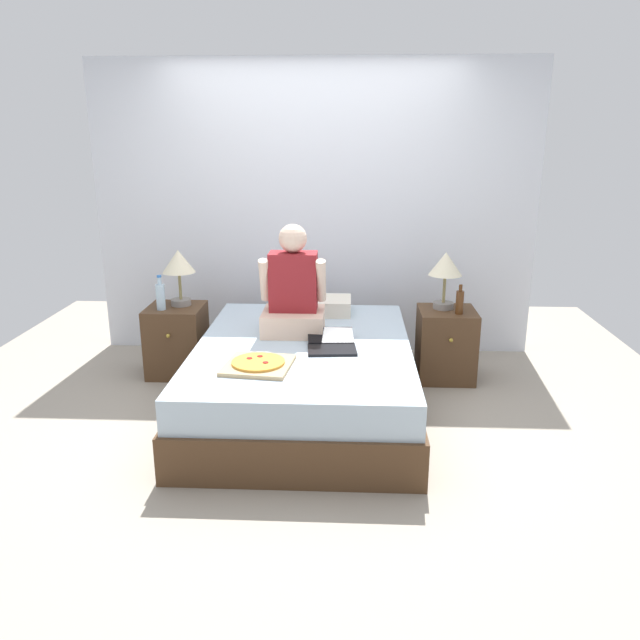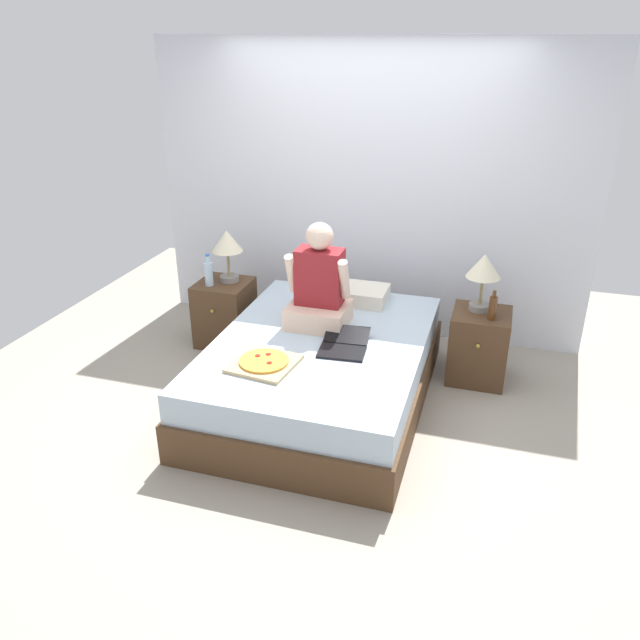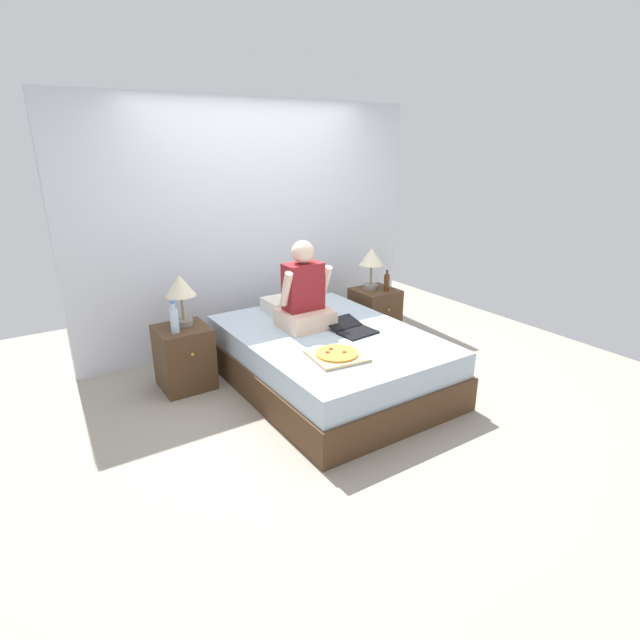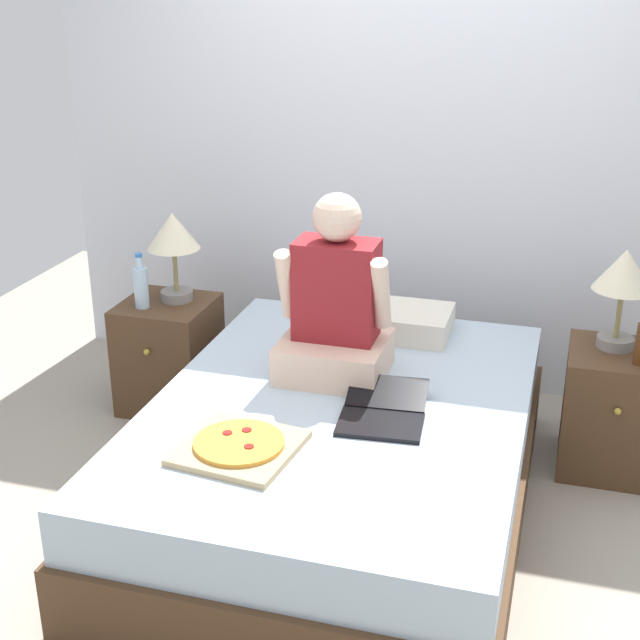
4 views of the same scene
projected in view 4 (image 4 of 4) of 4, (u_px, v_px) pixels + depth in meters
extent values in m
plane|color=#9E9384|center=(339.00, 509.00, 3.75)|extent=(5.81, 5.81, 0.00)
cube|color=silver|center=(413.00, 150.00, 4.53)|extent=(3.81, 0.12, 2.50)
cube|color=#4C331E|center=(339.00, 479.00, 3.69)|extent=(1.50, 2.09, 0.29)
cube|color=silver|center=(340.00, 425.00, 3.60)|extent=(1.46, 2.03, 0.22)
cube|color=#4C331E|center=(169.00, 354.00, 4.53)|extent=(0.44, 0.44, 0.56)
sphere|color=gold|center=(147.00, 352.00, 4.28)|extent=(0.03, 0.03, 0.03)
cylinder|color=gray|center=(177.00, 295.00, 4.45)|extent=(0.16, 0.16, 0.05)
cylinder|color=olive|center=(175.00, 270.00, 4.40)|extent=(0.02, 0.02, 0.22)
cone|color=beige|center=(173.00, 231.00, 4.33)|extent=(0.26, 0.26, 0.18)
cylinder|color=silver|center=(141.00, 288.00, 4.33)|extent=(0.07, 0.07, 0.20)
cylinder|color=silver|center=(139.00, 262.00, 4.28)|extent=(0.03, 0.03, 0.06)
cylinder|color=blue|center=(139.00, 255.00, 4.27)|extent=(0.04, 0.03, 0.02)
cube|color=#4C331E|center=(614.00, 410.00, 3.97)|extent=(0.44, 0.44, 0.56)
sphere|color=gold|center=(618.00, 411.00, 3.72)|extent=(0.03, 0.03, 0.03)
cylinder|color=gray|center=(615.00, 342.00, 3.91)|extent=(0.16, 0.16, 0.05)
cylinder|color=olive|center=(619.00, 313.00, 3.86)|extent=(0.02, 0.02, 0.22)
cone|color=beige|center=(625.00, 270.00, 3.78)|extent=(0.26, 0.26, 0.18)
cube|color=silver|center=(395.00, 321.00, 4.20)|extent=(0.52, 0.34, 0.12)
cube|color=beige|center=(334.00, 357.00, 3.77)|extent=(0.44, 0.40, 0.16)
cube|color=maroon|center=(337.00, 290.00, 3.68)|extent=(0.34, 0.20, 0.42)
sphere|color=beige|center=(337.00, 217.00, 3.57)|extent=(0.20, 0.20, 0.20)
cylinder|color=beige|center=(287.00, 285.00, 3.68)|extent=(0.07, 0.18, 0.32)
cylinder|color=beige|center=(381.00, 294.00, 3.58)|extent=(0.07, 0.18, 0.32)
cube|color=black|center=(380.00, 425.00, 3.36)|extent=(0.34, 0.25, 0.02)
cube|color=black|center=(387.00, 392.00, 3.53)|extent=(0.33, 0.22, 0.06)
cube|color=tan|center=(239.00, 448.00, 3.19)|extent=(0.44, 0.44, 0.02)
cylinder|color=gold|center=(239.00, 443.00, 3.19)|extent=(0.33, 0.33, 0.02)
cylinder|color=maroon|center=(227.00, 433.00, 3.23)|extent=(0.04, 0.04, 0.00)
cylinder|color=maroon|center=(249.00, 446.00, 3.14)|extent=(0.04, 0.04, 0.00)
cylinder|color=maroon|center=(247.00, 430.00, 3.25)|extent=(0.04, 0.04, 0.00)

